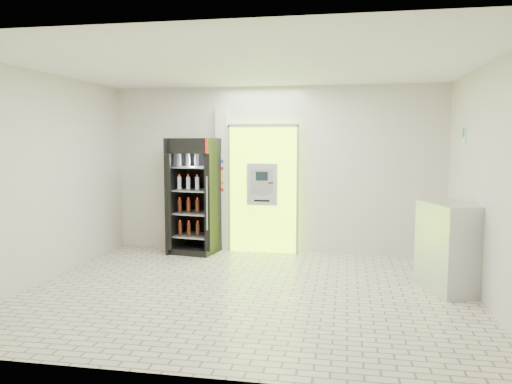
# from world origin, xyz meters

# --- Properties ---
(ground) EXTENTS (6.00, 6.00, 0.00)m
(ground) POSITION_xyz_m (0.00, 0.00, 0.00)
(ground) COLOR #C0B39F
(ground) RESTS_ON ground
(room_shell) EXTENTS (6.00, 6.00, 6.00)m
(room_shell) POSITION_xyz_m (0.00, 0.00, 1.84)
(room_shell) COLOR beige
(room_shell) RESTS_ON ground
(atm_assembly) EXTENTS (1.30, 0.24, 2.33)m
(atm_assembly) POSITION_xyz_m (-0.20, 2.41, 1.17)
(atm_assembly) COLOR #A8FF0E
(atm_assembly) RESTS_ON ground
(pillar) EXTENTS (0.22, 0.11, 2.60)m
(pillar) POSITION_xyz_m (-0.98, 2.45, 1.30)
(pillar) COLOR silver
(pillar) RESTS_ON ground
(beverage_cooler) EXTENTS (0.88, 0.83, 2.07)m
(beverage_cooler) POSITION_xyz_m (-1.41, 2.15, 1.00)
(beverage_cooler) COLOR black
(beverage_cooler) RESTS_ON ground
(steel_cabinet) EXTENTS (0.89, 1.05, 1.20)m
(steel_cabinet) POSITION_xyz_m (2.69, 0.51, 0.60)
(steel_cabinet) COLOR #B8BBC0
(steel_cabinet) RESTS_ON ground
(exit_sign) EXTENTS (0.02, 0.22, 0.26)m
(exit_sign) POSITION_xyz_m (2.99, 1.40, 2.12)
(exit_sign) COLOR white
(exit_sign) RESTS_ON room_shell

